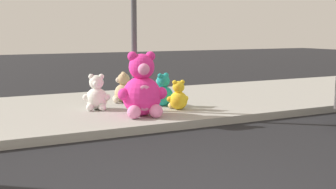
% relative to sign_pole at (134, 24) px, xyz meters
% --- Properties ---
extents(sidewalk, '(28.00, 4.40, 0.15)m').
position_rel_sign_pole_xyz_m(sidewalk, '(-1.00, 0.80, -1.77)').
color(sidewalk, '#9E9B93').
rests_on(sidewalk, ground_plane).
extents(sign_pole, '(0.56, 0.11, 3.20)m').
position_rel_sign_pole_xyz_m(sign_pole, '(0.00, 0.00, 0.00)').
color(sign_pole, '#4C4C51').
rests_on(sign_pole, sidewalk).
extents(plush_pink_large, '(0.91, 0.84, 1.20)m').
position_rel_sign_pole_xyz_m(plush_pink_large, '(-0.09, -0.58, -1.22)').
color(plush_pink_large, '#F22D93').
rests_on(plush_pink_large, sidewalk).
extents(plush_white, '(0.53, 0.52, 0.72)m').
position_rel_sign_pole_xyz_m(plush_white, '(-0.66, 0.42, -1.41)').
color(plush_white, white).
rests_on(plush_white, sidewalk).
extents(plush_yellow, '(0.46, 0.41, 0.60)m').
position_rel_sign_pole_xyz_m(plush_yellow, '(0.82, -0.30, -1.46)').
color(plush_yellow, yellow).
rests_on(plush_yellow, sidewalk).
extents(plush_tan, '(0.48, 0.51, 0.67)m').
position_rel_sign_pole_xyz_m(plush_tan, '(0.14, 1.04, -1.43)').
color(plush_tan, tan).
rests_on(plush_tan, sidewalk).
extents(plush_teal, '(0.51, 0.50, 0.70)m').
position_rel_sign_pole_xyz_m(plush_teal, '(0.73, 0.23, -1.42)').
color(plush_teal, teal).
rests_on(plush_teal, sidewalk).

